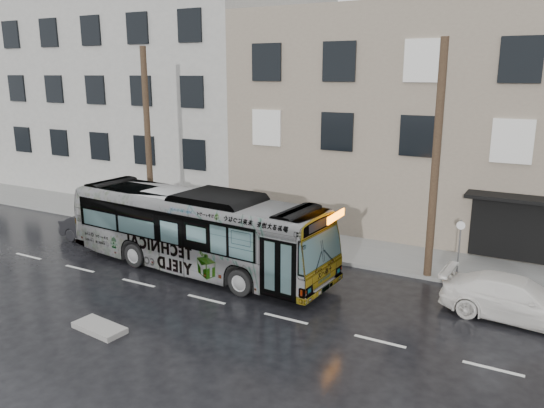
{
  "coord_description": "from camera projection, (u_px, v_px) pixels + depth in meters",
  "views": [
    {
      "loc": [
        10.49,
        -16.84,
        7.9
      ],
      "look_at": [
        -0.04,
        2.5,
        2.43
      ],
      "focal_mm": 35.0,
      "sensor_mm": 36.0,
      "label": 1
    }
  ],
  "objects": [
    {
      "name": "ground",
      "position": [
        243.0,
        277.0,
        21.12
      ],
      "size": [
        120.0,
        120.0,
        0.0
      ],
      "primitive_type": "plane",
      "color": "black",
      "rests_on": "ground"
    },
    {
      "name": "sidewalk",
      "position": [
        297.0,
        241.0,
        25.28
      ],
      "size": [
        90.0,
        3.6,
        0.15
      ],
      "primitive_type": "cube",
      "color": "gray",
      "rests_on": "ground"
    },
    {
      "name": "building_taupe",
      "position": [
        446.0,
        119.0,
        28.3
      ],
      "size": [
        20.0,
        12.0,
        11.0
      ],
      "primitive_type": "cube",
      "color": "gray",
      "rests_on": "ground"
    },
    {
      "name": "building_grey",
      "position": [
        136.0,
        71.0,
        39.65
      ],
      "size": [
        26.0,
        15.0,
        16.0
      ],
      "primitive_type": "cube",
      "color": "#ADABA4",
      "rests_on": "ground"
    },
    {
      "name": "utility_pole_front",
      "position": [
        436.0,
        162.0,
        19.8
      ],
      "size": [
        0.3,
        0.3,
        9.0
      ],
      "primitive_type": "cylinder",
      "color": "#483624",
      "rests_on": "sidewalk"
    },
    {
      "name": "utility_pole_rear",
      "position": [
        148.0,
        140.0,
        26.3
      ],
      "size": [
        0.3,
        0.3,
        9.0
      ],
      "primitive_type": "cylinder",
      "color": "#483624",
      "rests_on": "sidewalk"
    },
    {
      "name": "sign_post",
      "position": [
        459.0,
        250.0,
        20.08
      ],
      "size": [
        0.06,
        0.06,
        2.4
      ],
      "primitive_type": "cylinder",
      "color": "slate",
      "rests_on": "sidewalk"
    },
    {
      "name": "bus",
      "position": [
        196.0,
        230.0,
        21.59
      ],
      "size": [
        12.09,
        3.67,
        3.32
      ],
      "primitive_type": "imported",
      "rotation": [
        0.0,
        0.0,
        1.5
      ],
      "color": "#B2B2B2",
      "rests_on": "ground"
    },
    {
      "name": "white_sedan",
      "position": [
        517.0,
        299.0,
        17.34
      ],
      "size": [
        4.89,
        2.22,
        1.39
      ],
      "primitive_type": "imported",
      "rotation": [
        0.0,
        0.0,
        1.51
      ],
      "color": "white",
      "rests_on": "ground"
    },
    {
      "name": "dark_sedan",
      "position": [
        99.0,
        229.0,
        25.28
      ],
      "size": [
        4.07,
        1.48,
        1.33
      ],
      "primitive_type": "imported",
      "rotation": [
        0.0,
        0.0,
        1.55
      ],
      "color": "black",
      "rests_on": "ground"
    },
    {
      "name": "slush_pile",
      "position": [
        100.0,
        328.0,
        16.69
      ],
      "size": [
        1.88,
        1.0,
        0.18
      ],
      "primitive_type": "cube",
      "rotation": [
        0.0,
        0.0,
        -0.11
      ],
      "color": "gray",
      "rests_on": "ground"
    }
  ]
}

